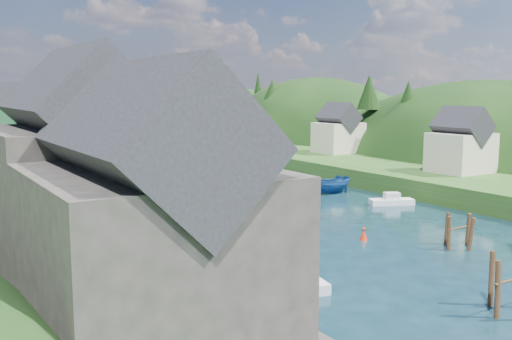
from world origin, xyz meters
TOP-DOWN VIEW (x-y plane):
  - ground at (0.00, 50.00)m, footprint 600.00×600.00m
  - hillside_right at (45.00, 75.00)m, footprint 36.00×245.56m
  - far_hills at (1.22, 174.01)m, footprint 103.00×68.00m
  - hill_trees at (0.69, 63.87)m, footprint 91.52×147.45m
  - quay_left at (-24.00, 20.00)m, footprint 12.00×110.00m
  - quayside_buildings at (-26.00, 6.39)m, footprint 8.00×35.84m
  - terrace_right at (25.00, 40.00)m, footprint 16.00×120.00m
  - right_bank_cottages at (28.00, 48.33)m, footprint 9.00×59.24m
  - piling_cluster_far at (4.79, 4.67)m, footprint 2.83×2.67m
  - channel_buoy_near at (-0.13, 10.54)m, footprint 0.70×0.70m
  - channel_buoy_far at (-2.19, 24.19)m, footprint 0.70×0.70m
  - moored_boats at (-0.99, 18.91)m, footprint 34.87×91.25m

SIDE VIEW (x-z plane):
  - far_hills at x=1.22m, z-range -32.80..11.20m
  - hillside_right at x=45.00m, z-range -31.41..16.59m
  - ground at x=0.00m, z-range 0.00..0.00m
  - channel_buoy_near at x=-0.13m, z-range -0.07..1.03m
  - channel_buoy_far at x=-2.19m, z-range -0.07..1.03m
  - moored_boats at x=-0.99m, z-range -0.49..1.89m
  - quay_left at x=-24.00m, z-range 0.00..2.00m
  - piling_cluster_far at x=4.79m, z-range -0.57..2.74m
  - terrace_right at x=25.00m, z-range 0.00..2.40m
  - right_bank_cottages at x=28.00m, z-range 1.64..10.05m
  - quayside_buildings at x=-26.00m, z-range 0.64..13.54m
  - hill_trees at x=0.69m, z-range 4.74..17.52m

